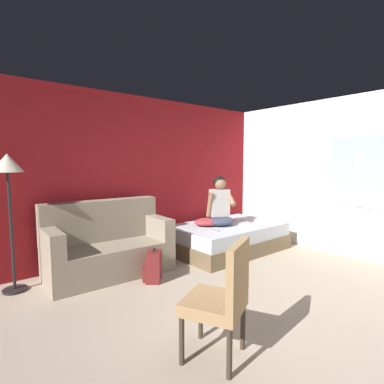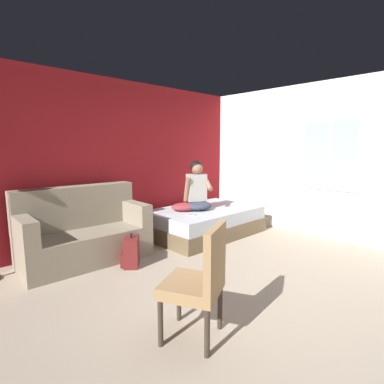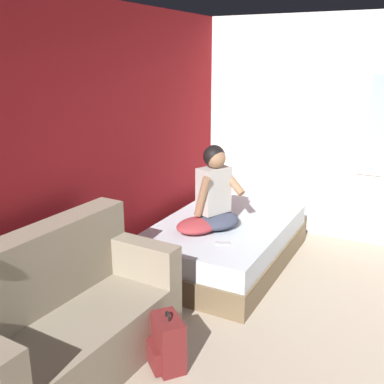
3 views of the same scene
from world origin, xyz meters
name	(u,v)px [view 3 (image 3 of 3)]	position (x,y,z in m)	size (l,w,h in m)	color
wall_back_accent	(68,160)	(0.00, 2.93, 1.35)	(10.40, 0.16, 2.70)	maroon
bed	(224,243)	(1.36, 2.04, 0.24)	(2.05, 1.31, 0.48)	brown
couch	(63,320)	(-0.79, 2.34, 0.39)	(1.74, 0.90, 1.04)	gray
person_seated	(215,195)	(1.19, 2.08, 0.84)	(0.65, 0.61, 0.88)	#383D51
backpack	(167,344)	(-0.44, 1.69, 0.19)	(0.35, 0.35, 0.46)	maroon
throw_pillow	(198,225)	(0.98, 2.17, 0.55)	(0.48, 0.36, 0.14)	#993338
cell_phone	(223,243)	(0.82, 1.81, 0.48)	(0.07, 0.14, 0.01)	#B7B7BC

